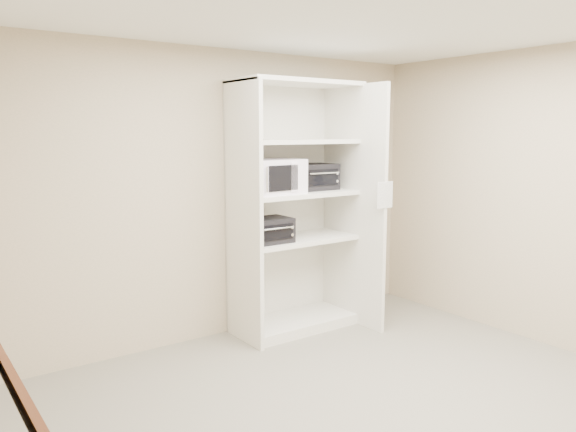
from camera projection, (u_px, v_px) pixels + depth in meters
floor at (369, 414)px, 3.90m from camera, size 4.50×4.00×0.01m
ceiling at (378, 9)px, 3.50m from camera, size 4.50×4.00×0.01m
wall_back at (224, 195)px, 5.31m from camera, size 4.50×0.02×2.70m
wall_right at (556, 199)px, 5.00m from camera, size 0.02×4.00×2.70m
shelving_unit at (299, 216)px, 5.49m from camera, size 1.24×0.92×2.42m
microwave at (272, 176)px, 5.22m from camera, size 0.57×0.45×0.32m
toaster_oven_upper at (312, 177)px, 5.58m from camera, size 0.45×0.35×0.26m
toaster_oven_lower at (268, 230)px, 5.22m from camera, size 0.42×0.32×0.23m
paper_sign at (385, 195)px, 5.25m from camera, size 0.19×0.01×0.25m
chair_rail at (6, 370)px, 2.48m from camera, size 0.04×3.98×0.08m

